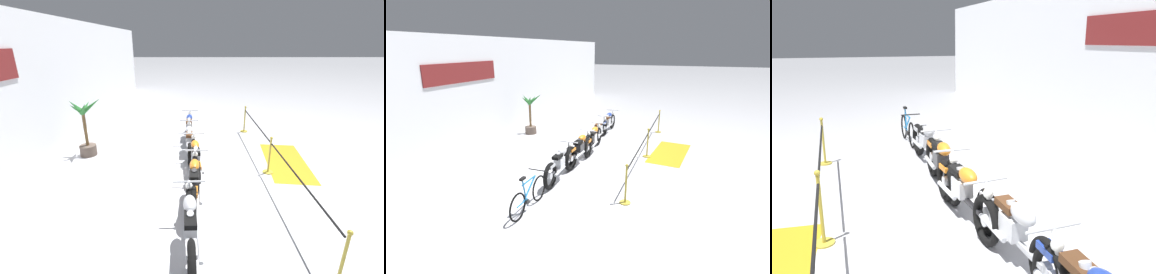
# 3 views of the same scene
# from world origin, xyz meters

# --- Properties ---
(ground_plane) EXTENTS (120.00, 120.00, 0.00)m
(ground_plane) POSITION_xyz_m (0.00, 0.00, 0.00)
(ground_plane) COLOR silver
(back_wall) EXTENTS (28.00, 0.29, 4.20)m
(back_wall) POSITION_xyz_m (-0.01, 5.12, 2.10)
(back_wall) COLOR white
(back_wall) RESTS_ON ground
(motorcycle_silver_0) EXTENTS (2.22, 0.62, 0.96)m
(motorcycle_silver_0) POSITION_xyz_m (-2.72, 0.61, 0.48)
(motorcycle_silver_0) COLOR black
(motorcycle_silver_0) RESTS_ON ground
(motorcycle_orange_1) EXTENTS (2.27, 0.62, 0.97)m
(motorcycle_orange_1) POSITION_xyz_m (-1.27, 0.53, 0.48)
(motorcycle_orange_1) COLOR black
(motorcycle_orange_1) RESTS_ON ground
(motorcycle_orange_2) EXTENTS (2.27, 0.62, 0.93)m
(motorcycle_orange_2) POSITION_xyz_m (0.05, 0.48, 0.46)
(motorcycle_orange_2) COLOR black
(motorcycle_orange_2) RESTS_ON ground
(motorcycle_silver_3) EXTENTS (2.28, 0.62, 0.92)m
(motorcycle_silver_3) POSITION_xyz_m (1.39, 0.66, 0.46)
(motorcycle_silver_3) COLOR black
(motorcycle_silver_3) RESTS_ON ground
(motorcycle_blue_4) EXTENTS (2.16, 0.62, 0.92)m
(motorcycle_blue_4) POSITION_xyz_m (2.78, 0.68, 0.47)
(motorcycle_blue_4) COLOR black
(motorcycle_blue_4) RESTS_ON ground
(bicycle) EXTENTS (1.69, 0.48, 0.94)m
(bicycle) POSITION_xyz_m (-4.65, 0.57, 0.36)
(bicycle) COLOR black
(bicycle) RESTS_ON ground
(potted_palm_left_of_row) EXTENTS (0.92, 1.06, 1.87)m
(potted_palm_left_of_row) POSITION_xyz_m (1.29, 3.88, 0.80)
(potted_palm_left_of_row) COLOR brown
(potted_palm_left_of_row) RESTS_ON ground
(stanchion_far_left) EXTENTS (7.15, 0.28, 1.05)m
(stanchion_far_left) POSITION_xyz_m (-1.22, -1.52, 0.69)
(stanchion_far_left) COLOR gold
(stanchion_far_left) RESTS_ON ground
(stanchion_mid_left) EXTENTS (0.28, 0.28, 1.05)m
(stanchion_mid_left) POSITION_xyz_m (0.09, -1.52, 0.36)
(stanchion_mid_left) COLOR gold
(stanchion_mid_left) RESTS_ON ground
(stanchion_mid_right) EXTENTS (0.28, 0.28, 1.05)m
(stanchion_mid_right) POSITION_xyz_m (3.58, -1.52, 0.36)
(stanchion_mid_right) COLOR gold
(stanchion_mid_right) RESTS_ON ground
(floor_banner) EXTENTS (2.82, 1.45, 0.01)m
(floor_banner) POSITION_xyz_m (0.77, -2.26, 0.00)
(floor_banner) COLOR #B78E19
(floor_banner) RESTS_ON ground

